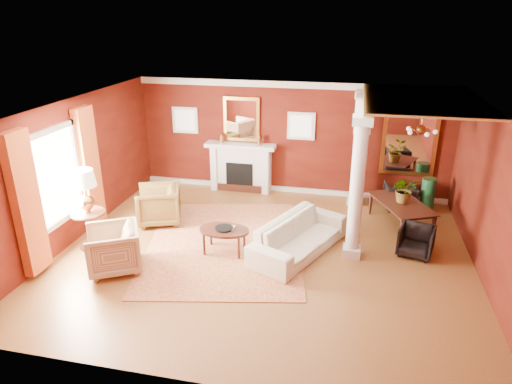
% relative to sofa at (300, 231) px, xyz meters
% --- Properties ---
extents(ground, '(8.00, 8.00, 0.00)m').
position_rel_sofa_xyz_m(ground, '(-0.67, -0.25, -0.47)').
color(ground, brown).
rests_on(ground, ground).
extents(room_shell, '(8.04, 7.04, 2.92)m').
position_rel_sofa_xyz_m(room_shell, '(-0.67, -0.25, 1.55)').
color(room_shell, '#591A0C').
rests_on(room_shell, ground).
extents(fireplace, '(1.85, 0.42, 1.29)m').
position_rel_sofa_xyz_m(fireplace, '(-1.97, 3.07, 0.18)').
color(fireplace, silver).
rests_on(fireplace, ground).
extents(overmantel_mirror, '(0.95, 0.07, 1.15)m').
position_rel_sofa_xyz_m(overmantel_mirror, '(-1.97, 3.20, 1.43)').
color(overmantel_mirror, gold).
rests_on(overmantel_mirror, fireplace).
extents(flank_window_left, '(0.70, 0.07, 0.70)m').
position_rel_sofa_xyz_m(flank_window_left, '(-3.52, 3.22, 1.33)').
color(flank_window_left, silver).
rests_on(flank_window_left, room_shell).
extents(flank_window_right, '(0.70, 0.07, 0.70)m').
position_rel_sofa_xyz_m(flank_window_right, '(-0.42, 3.22, 1.33)').
color(flank_window_right, silver).
rests_on(flank_window_right, room_shell).
extents(left_window, '(0.21, 2.55, 2.60)m').
position_rel_sofa_xyz_m(left_window, '(-4.56, -0.85, 0.96)').
color(left_window, white).
rests_on(left_window, room_shell).
extents(column_front, '(0.36, 0.36, 2.80)m').
position_rel_sofa_xyz_m(column_front, '(1.03, 0.05, 0.96)').
color(column_front, silver).
rests_on(column_front, ground).
extents(column_back, '(0.36, 0.36, 2.80)m').
position_rel_sofa_xyz_m(column_back, '(1.03, 2.75, 0.96)').
color(column_back, silver).
rests_on(column_back, ground).
extents(header_beam, '(0.30, 3.20, 0.32)m').
position_rel_sofa_xyz_m(header_beam, '(1.03, 1.65, 2.15)').
color(header_beam, silver).
rests_on(header_beam, column_front).
extents(amber_ceiling, '(2.30, 3.40, 0.04)m').
position_rel_sofa_xyz_m(amber_ceiling, '(2.18, 1.50, 2.40)').
color(amber_ceiling, '#CE863C').
rests_on(amber_ceiling, room_shell).
extents(dining_mirror, '(1.30, 0.07, 1.70)m').
position_rel_sofa_xyz_m(dining_mirror, '(2.23, 3.20, 1.08)').
color(dining_mirror, gold).
rests_on(dining_mirror, room_shell).
extents(chandelier, '(0.60, 0.62, 0.75)m').
position_rel_sofa_xyz_m(chandelier, '(2.23, 1.55, 1.78)').
color(chandelier, '#A16632').
rests_on(chandelier, room_shell).
extents(crown_trim, '(8.00, 0.08, 0.16)m').
position_rel_sofa_xyz_m(crown_trim, '(-0.67, 3.21, 2.35)').
color(crown_trim, silver).
rests_on(crown_trim, room_shell).
extents(base_trim, '(8.00, 0.08, 0.12)m').
position_rel_sofa_xyz_m(base_trim, '(-0.67, 3.21, -0.41)').
color(base_trim, silver).
rests_on(base_trim, ground).
extents(rug, '(3.83, 4.64, 0.02)m').
position_rel_sofa_xyz_m(rug, '(-1.57, -0.00, -0.46)').
color(rug, maroon).
rests_on(rug, ground).
extents(sofa, '(1.62, 2.46, 0.93)m').
position_rel_sofa_xyz_m(sofa, '(0.00, 0.00, 0.00)').
color(sofa, beige).
rests_on(sofa, ground).
extents(armchair_leopard, '(1.12, 1.16, 0.95)m').
position_rel_sofa_xyz_m(armchair_leopard, '(-3.29, 0.70, 0.01)').
color(armchair_leopard, black).
rests_on(armchair_leopard, ground).
extents(armchair_stripe, '(1.20, 1.22, 0.95)m').
position_rel_sofa_xyz_m(armchair_stripe, '(-3.27, -1.41, 0.01)').
color(armchair_stripe, tan).
rests_on(armchair_stripe, ground).
extents(coffee_table, '(1.01, 1.01, 0.51)m').
position_rel_sofa_xyz_m(coffee_table, '(-1.45, -0.33, -0.00)').
color(coffee_table, black).
rests_on(coffee_table, ground).
extents(coffee_book, '(0.17, 0.02, 0.24)m').
position_rel_sofa_xyz_m(coffee_book, '(-1.44, -0.27, 0.16)').
color(coffee_book, black).
rests_on(coffee_book, coffee_table).
extents(side_table, '(0.67, 0.67, 1.66)m').
position_rel_sofa_xyz_m(side_table, '(-4.17, -0.69, 0.67)').
color(side_table, black).
rests_on(side_table, ground).
extents(dining_table, '(1.19, 1.70, 0.90)m').
position_rel_sofa_xyz_m(dining_table, '(2.08, 1.68, -0.02)').
color(dining_table, black).
rests_on(dining_table, ground).
extents(dining_chair_near, '(0.77, 0.74, 0.66)m').
position_rel_sofa_xyz_m(dining_chair_near, '(2.26, 0.38, -0.14)').
color(dining_chair_near, black).
rests_on(dining_chair_near, ground).
extents(dining_chair_far, '(0.76, 0.72, 0.71)m').
position_rel_sofa_xyz_m(dining_chair_far, '(2.11, 2.68, -0.11)').
color(dining_chair_far, black).
rests_on(dining_chair_far, ground).
extents(green_urn, '(0.36, 0.36, 0.87)m').
position_rel_sofa_xyz_m(green_urn, '(2.72, 2.56, -0.13)').
color(green_urn, '#164523').
rests_on(green_urn, ground).
extents(potted_plant, '(0.60, 0.65, 0.47)m').
position_rel_sofa_xyz_m(potted_plant, '(2.09, 1.70, 0.66)').
color(potted_plant, '#26591E').
rests_on(potted_plant, dining_table).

